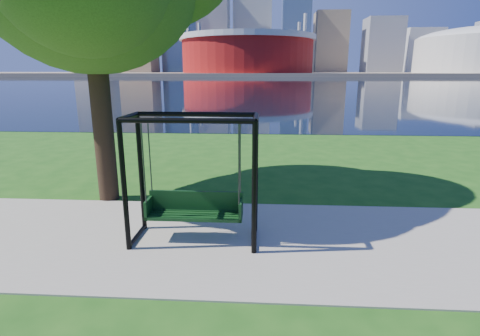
{
  "coord_description": "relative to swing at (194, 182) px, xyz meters",
  "views": [
    {
      "loc": [
        0.67,
        -7.09,
        3.16
      ],
      "look_at": [
        0.22,
        0.0,
        1.32
      ],
      "focal_mm": 28.0,
      "sensor_mm": 36.0,
      "label": 1
    }
  ],
  "objects": [
    {
      "name": "swing",
      "position": [
        0.0,
        0.0,
        0.0
      ],
      "size": [
        2.36,
        1.02,
        2.42
      ],
      "rotation": [
        0.0,
        0.0,
        0.0
      ],
      "color": "black",
      "rests_on": "ground"
    },
    {
      "name": "stadium",
      "position": [
        -9.4,
        235.53,
        13.06
      ],
      "size": [
        83.0,
        83.0,
        32.0
      ],
      "color": "maroon",
      "rests_on": "far_bank"
    },
    {
      "name": "far_bank",
      "position": [
        0.6,
        306.53,
        -0.17
      ],
      "size": [
        900.0,
        228.0,
        2.0
      ],
      "primitive_type": "cube",
      "color": "#937F60",
      "rests_on": "ground"
    },
    {
      "name": "ground",
      "position": [
        0.6,
        0.53,
        -1.17
      ],
      "size": [
        900.0,
        900.0,
        0.0
      ],
      "primitive_type": "plane",
      "color": "#1E5114",
      "rests_on": "ground"
    },
    {
      "name": "skyline",
      "position": [
        -3.67,
        319.92,
        34.72
      ],
      "size": [
        392.0,
        66.0,
        96.5
      ],
      "color": "gray",
      "rests_on": "far_bank"
    },
    {
      "name": "river",
      "position": [
        0.6,
        102.53,
        -1.16
      ],
      "size": [
        900.0,
        180.0,
        0.02
      ],
      "primitive_type": "cube",
      "color": "black",
      "rests_on": "ground"
    },
    {
      "name": "path",
      "position": [
        0.6,
        0.03,
        -1.15
      ],
      "size": [
        120.0,
        4.0,
        0.03
      ],
      "primitive_type": "cube",
      "color": "#9E937F",
      "rests_on": "ground"
    }
  ]
}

